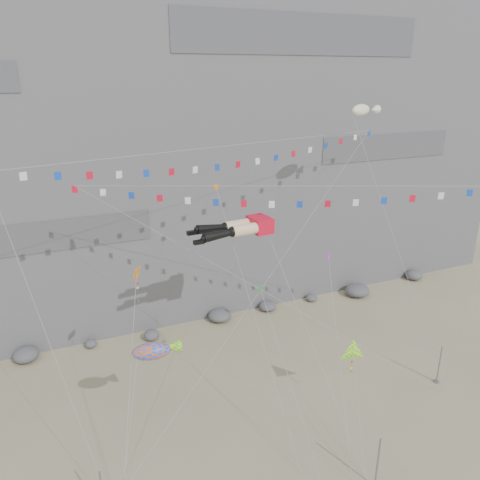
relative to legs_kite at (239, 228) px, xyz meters
The scene contains 15 objects.
ground 15.98m from the legs_kite, 62.95° to the right, with size 120.00×120.00×0.00m, color tan.
cliff 28.79m from the legs_kite, 84.37° to the left, with size 80.00×28.00×50.00m, color slate.
talus_boulders 18.73m from the legs_kite, 77.40° to the left, with size 60.00×3.00×1.20m, color #5B5B5F, non-canonical shape.
anchor_pole_center 19.00m from the legs_kite, 72.33° to the right, with size 0.12×0.12×4.01m, color gray.
anchor_pole_right 22.06m from the legs_kite, 20.97° to the right, with size 0.12×0.12×3.70m, color gray.
legs_kite is the anchor object (origin of this frame).
flag_banner_upper 7.17m from the legs_kite, 79.99° to the left, with size 35.16×16.66×27.36m.
flag_banner_lower 4.88m from the legs_kite, 12.09° to the right, with size 30.17×13.48×22.95m.
harlequin_kite 8.88m from the legs_kite, 168.15° to the right, with size 4.49×8.86×15.75m.
fish_windsock 11.60m from the legs_kite, 148.71° to the right, with size 5.38×4.39×10.17m.
delta_kite 13.12m from the legs_kite, 45.06° to the right, with size 3.84×6.17×8.54m.
blimp_windsock 16.60m from the legs_kite, 16.85° to the left, with size 4.92×12.66×25.85m.
small_kite_a 4.33m from the legs_kite, 94.95° to the left, with size 1.13×15.30×22.66m.
small_kite_b 8.28m from the legs_kite, 12.07° to the right, with size 4.66×11.02×16.25m.
small_kite_c 5.55m from the legs_kite, 89.46° to the right, with size 1.60×8.40×13.81m.
Camera 1 is at (-16.28, -26.68, 26.32)m, focal length 35.00 mm.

